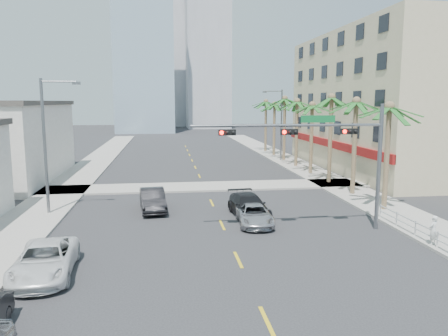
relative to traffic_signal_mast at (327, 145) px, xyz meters
name	(u,v)px	position (x,y,z in m)	size (l,w,h in m)	color
ground	(255,296)	(-5.78, -7.95, -5.06)	(260.00, 260.00, 0.00)	#262628
sidewalk_right	(343,187)	(6.22, 12.05, -4.99)	(4.00, 120.00, 0.15)	gray
sidewalk_left	(58,195)	(-17.78, 12.05, -4.99)	(4.00, 120.00, 0.15)	gray
sidewalk_cross	(205,187)	(-5.78, 14.05, -4.99)	(80.00, 4.00, 0.15)	gray
building_right	(396,102)	(16.21, 22.05, 2.43)	(15.25, 28.00, 15.00)	#C6B78B
tower_far_left	(144,33)	(-13.78, 87.05, 18.94)	(14.00, 14.00, 48.00)	#99B2C6
tower_far_right	(208,20)	(3.22, 102.05, 24.94)	(12.00, 12.00, 60.00)	#ADADB2
tower_far_center	(165,58)	(-8.78, 117.05, 15.94)	(16.00, 16.00, 42.00)	#ADADB2
traffic_signal_mast	(327,145)	(0.00, 0.00, 0.00)	(11.12, 0.54, 7.20)	slate
palm_tree_0	(389,108)	(5.82, 4.05, 2.02)	(4.80, 4.80, 7.80)	brown
palm_tree_1	(356,103)	(5.82, 9.25, 2.37)	(4.80, 4.80, 8.16)	brown
palm_tree_2	(332,99)	(5.82, 14.45, 2.72)	(4.80, 4.80, 8.52)	brown
palm_tree_3	(312,106)	(5.82, 19.65, 2.02)	(4.80, 4.80, 7.80)	brown
palm_tree_4	(297,102)	(5.82, 24.85, 2.37)	(4.80, 4.80, 8.16)	brown
palm_tree_5	(285,99)	(5.82, 30.05, 2.72)	(4.80, 4.80, 8.52)	brown
palm_tree_6	(275,105)	(5.82, 35.25, 2.02)	(4.80, 4.80, 7.80)	brown
palm_tree_7	(266,102)	(5.82, 40.45, 2.37)	(4.80, 4.80, 8.16)	brown
streetlight_left	(48,140)	(-16.78, 6.05, 0.00)	(2.55, 0.25, 9.00)	slate
streetlight_right	(280,121)	(5.21, 30.05, 0.00)	(2.55, 0.25, 9.00)	slate
guardrail	(416,226)	(4.52, -1.95, -4.39)	(0.08, 8.08, 1.00)	silver
car_parked_far	(45,260)	(-14.42, -4.77, -4.34)	(2.39, 5.19, 1.44)	white
car_lane_left	(153,200)	(-10.10, 6.29, -4.30)	(1.61, 4.63, 1.53)	black
car_lane_center	(254,215)	(-3.78, 1.93, -4.45)	(2.02, 4.38, 1.22)	#B5B4B9
car_lane_right	(249,206)	(-3.78, 3.85, -4.34)	(2.04, 5.01, 1.45)	black
pedestrian	(433,230)	(4.52, -3.55, -4.13)	(0.57, 0.37, 1.56)	silver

